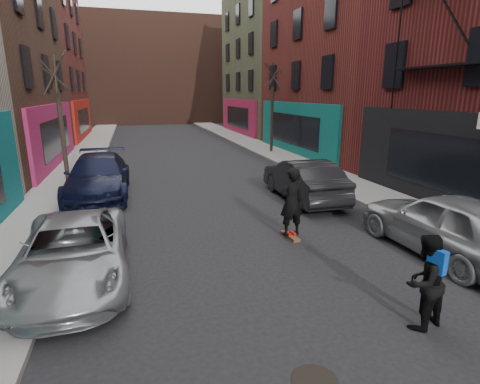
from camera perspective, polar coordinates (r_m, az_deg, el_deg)
sidewalk_left at (r=31.05m, az=-21.72°, el=6.34°), size 2.50×84.00×0.13m
sidewalk_right at (r=32.29m, az=1.07°, el=7.68°), size 2.50×84.00×0.13m
buildings_right at (r=23.85m, az=31.17°, el=22.27°), size 12.00×56.00×16.00m
building_far at (r=56.79m, az=-13.43°, el=17.41°), size 40.00×10.00×14.00m
tree_left_far at (r=18.89m, az=-25.80°, el=11.21°), size 2.00×2.00×6.50m
tree_right_far at (r=26.35m, az=4.93°, el=13.56°), size 2.00×2.00×6.80m
parked_left_far at (r=9.23m, az=-24.02°, el=-8.24°), size 2.44×5.05×1.39m
parked_left_end at (r=16.24m, az=-20.78°, el=2.26°), size 2.45×5.81×1.68m
parked_right_far at (r=11.02m, az=29.13°, el=-4.31°), size 2.15×5.05×1.70m
parked_right_end at (r=14.94m, az=9.62°, el=1.88°), size 1.82×4.95×1.62m
skateboard at (r=11.13m, az=7.65°, el=-6.69°), size 0.30×0.82×0.10m
skateboarder at (r=10.79m, az=7.84°, el=-1.50°), size 0.78×0.55×2.00m
pedestrian at (r=7.53m, az=26.28°, el=-12.13°), size 1.00×0.86×1.77m
manhole at (r=6.28m, az=11.35°, el=-26.38°), size 0.86×0.86×0.01m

